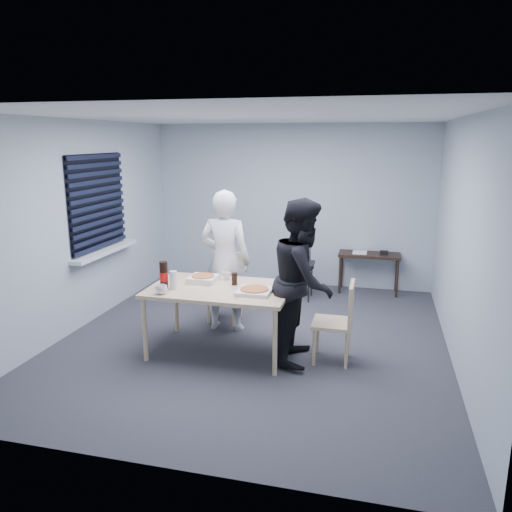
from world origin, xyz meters
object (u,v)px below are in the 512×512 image
(chair_far, at_px, (226,281))
(chair_right, at_px, (341,317))
(mug_a, at_px, (162,290))
(mug_b, at_px, (227,276))
(person_black, at_px, (303,281))
(person_white, at_px, (225,261))
(dining_table, at_px, (220,293))
(backpack, at_px, (300,250))
(stool, at_px, (300,270))
(side_table, at_px, (369,258))
(soda_bottle, at_px, (164,275))

(chair_far, distance_m, chair_right, 1.87)
(chair_right, xyz_separation_m, mug_a, (-1.86, -0.44, 0.29))
(mug_a, xyz_separation_m, mug_b, (0.51, 0.69, -0.00))
(chair_far, distance_m, person_black, 1.59)
(person_white, bearing_deg, dining_table, 102.61)
(chair_far, relative_size, backpack, 2.14)
(backpack, relative_size, mug_b, 4.15)
(person_black, distance_m, stool, 2.16)
(person_white, height_order, mug_b, person_white)
(mug_b, bearing_deg, side_table, 56.58)
(chair_far, height_order, mug_b, chair_far)
(chair_far, xyz_separation_m, mug_a, (-0.27, -1.42, 0.29))
(mug_a, relative_size, soda_bottle, 0.41)
(mug_b, bearing_deg, person_white, 109.96)
(soda_bottle, bearing_deg, mug_b, 40.20)
(dining_table, height_order, mug_b, mug_b)
(chair_far, relative_size, person_black, 0.50)
(person_black, relative_size, stool, 3.17)
(chair_right, height_order, mug_a, chair_right)
(person_white, xyz_separation_m, side_table, (1.70, 2.02, -0.34))
(side_table, xyz_separation_m, soda_bottle, (-2.14, -2.87, 0.35))
(chair_far, distance_m, person_white, 0.53)
(person_black, xyz_separation_m, side_table, (0.63, 2.65, -0.34))
(chair_far, xyz_separation_m, backpack, (0.81, 1.07, 0.25))
(dining_table, xyz_separation_m, mug_a, (-0.53, -0.38, 0.11))
(person_black, height_order, side_table, person_black)
(dining_table, xyz_separation_m, stool, (0.56, 2.13, -0.25))
(chair_far, bearing_deg, mug_b, -72.01)
(dining_table, xyz_separation_m, person_white, (-0.15, 0.68, 0.19))
(person_black, relative_size, soda_bottle, 5.94)
(stool, xyz_separation_m, backpack, (0.00, -0.01, 0.31))
(mug_b, bearing_deg, backpack, 72.21)
(chair_right, distance_m, stool, 2.21)
(side_table, bearing_deg, stool, -150.11)
(backpack, bearing_deg, person_white, -108.53)
(backpack, bearing_deg, dining_table, -96.99)
(side_table, relative_size, mug_b, 9.38)
(chair_far, height_order, soda_bottle, soda_bottle)
(mug_a, bearing_deg, chair_far, 79.27)
(side_table, distance_m, stool, 1.15)
(chair_far, distance_m, stool, 1.36)
(chair_far, relative_size, stool, 1.60)
(chair_right, bearing_deg, backpack, 110.61)
(chair_far, relative_size, chair_right, 1.00)
(dining_table, bearing_deg, stool, 75.36)
(chair_right, distance_m, mug_b, 1.41)
(stool, bearing_deg, mug_b, -107.67)
(stool, distance_m, soda_bottle, 2.60)
(person_black, bearing_deg, backpack, 9.94)
(side_table, relative_size, stool, 1.68)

